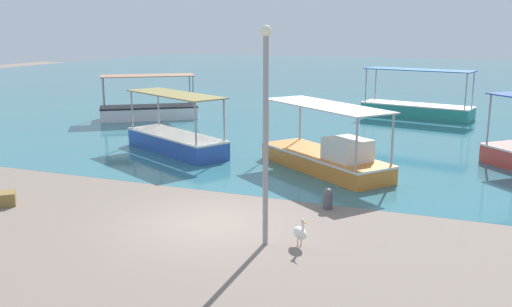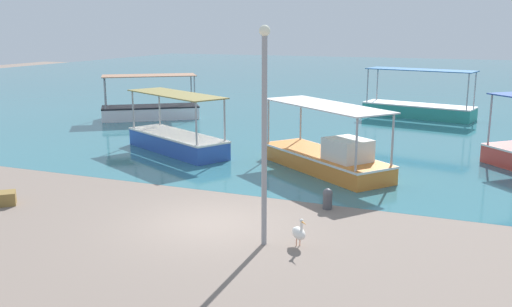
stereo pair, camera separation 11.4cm
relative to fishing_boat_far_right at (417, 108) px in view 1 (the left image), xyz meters
name	(u,v)px [view 1 (the left image)]	position (x,y,z in m)	size (l,w,h in m)	color
ground	(210,223)	(-3.31, -22.67, -0.59)	(120.00, 120.00, 0.00)	slate
harbor_water	(411,81)	(-3.31, 25.33, -0.59)	(110.00, 90.00, 0.00)	#33707C
fishing_boat_far_right	(417,108)	(0.00, 0.00, 0.00)	(7.05, 3.32, 3.00)	teal
fishing_boat_outer	(327,156)	(-1.70, -15.48, 0.02)	(6.15, 5.33, 2.62)	orange
fishing_boat_near_right	(149,110)	(-15.30, -6.80, -0.03)	(5.95, 5.02, 2.70)	white
fishing_boat_far_left	(176,140)	(-9.00, -14.55, -0.02)	(6.00, 4.27, 2.66)	#2E55B2
pelican	(300,232)	(-0.34, -23.39, -0.22)	(0.63, 0.67, 0.80)	#E0997A
lamp_post	(266,125)	(-1.23, -23.59, 2.58)	(0.28, 0.28, 5.64)	gray
mooring_bollard	(328,198)	(-0.46, -20.08, -0.24)	(0.31, 0.31, 0.67)	#47474C
cargo_crate	(3,199)	(-10.21, -23.57, -0.38)	(0.75, 0.63, 0.42)	olive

